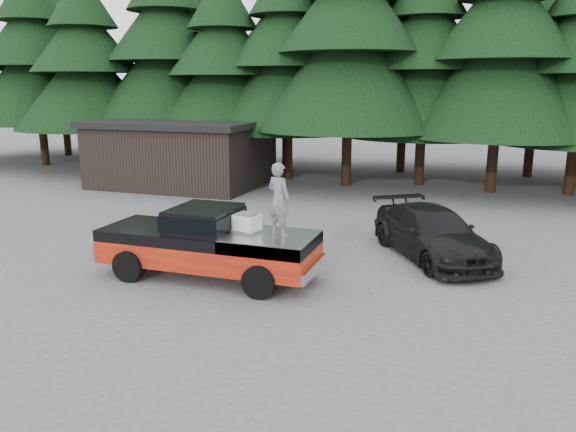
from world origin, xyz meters
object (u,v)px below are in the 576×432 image
(pickup_truck, at_px, (209,253))
(man_on_bed, at_px, (279,199))
(utility_building, at_px, (183,152))
(parked_car, at_px, (432,233))
(air_compressor, at_px, (247,224))

(pickup_truck, distance_m, man_on_bed, 2.55)
(man_on_bed, distance_m, utility_building, 15.77)
(pickup_truck, bearing_deg, parked_car, 34.55)
(air_compressor, height_order, man_on_bed, man_on_bed)
(pickup_truck, xyz_separation_m, man_on_bed, (1.98, 0.08, 1.60))
(utility_building, bearing_deg, air_compressor, -54.44)
(pickup_truck, distance_m, parked_car, 6.68)
(air_compressor, relative_size, parked_car, 0.12)
(air_compressor, height_order, utility_building, utility_building)
(parked_car, bearing_deg, air_compressor, -173.27)
(man_on_bed, height_order, parked_car, man_on_bed)
(man_on_bed, bearing_deg, parked_car, -112.58)
(air_compressor, xyz_separation_m, man_on_bed, (0.91, -0.03, 0.72))
(air_compressor, distance_m, utility_building, 15.19)
(pickup_truck, relative_size, air_compressor, 9.52)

